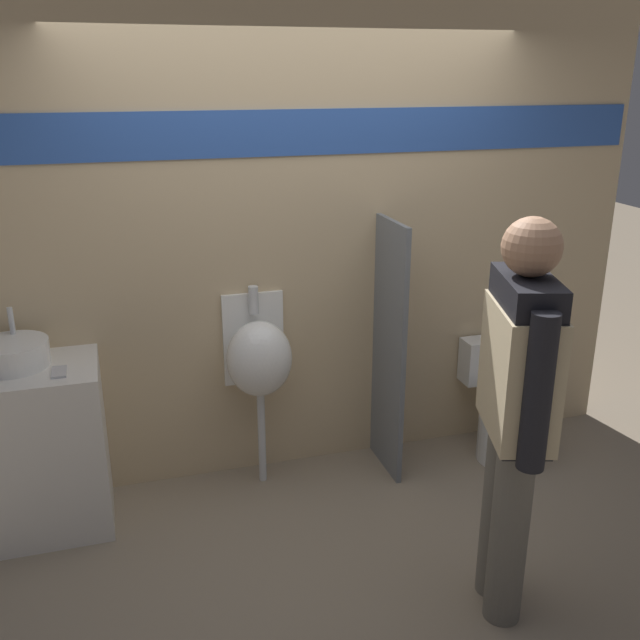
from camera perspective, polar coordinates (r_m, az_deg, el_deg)
ground_plane at (r=4.07m, az=0.71°, el=-14.88°), size 16.00×16.00×0.00m
display_wall at (r=4.05m, az=-1.76°, el=6.08°), size 4.16×0.07×2.70m
sink_counter at (r=4.01m, az=-23.19°, el=-9.69°), size 0.89×0.52×0.90m
sink_basin at (r=3.84m, az=-23.38°, el=-2.51°), size 0.35×0.35×0.27m
cell_phone at (r=3.69m, az=-20.15°, el=-3.92°), size 0.07×0.14×0.01m
divider_near_counter at (r=4.15m, az=5.53°, el=-2.39°), size 0.03×0.44×1.52m
urinal_near_counter at (r=4.00m, az=-4.91°, el=-3.06°), size 0.37×0.32×1.16m
toilet at (r=4.58m, az=14.62°, el=-7.03°), size 0.39×0.55×0.85m
person_in_vest at (r=3.03m, az=15.47°, el=-5.93°), size 0.35×0.60×1.77m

